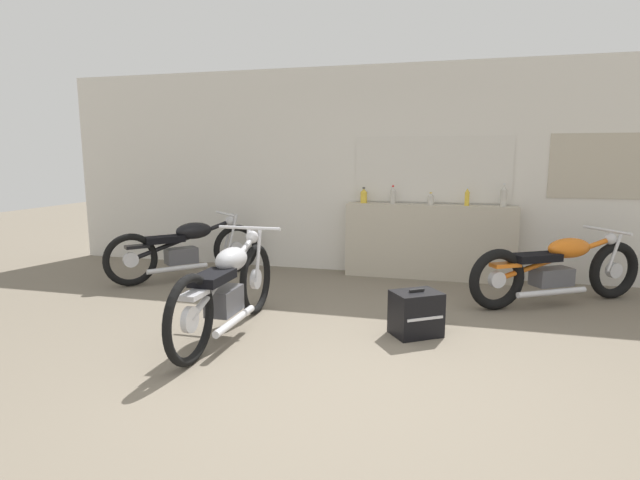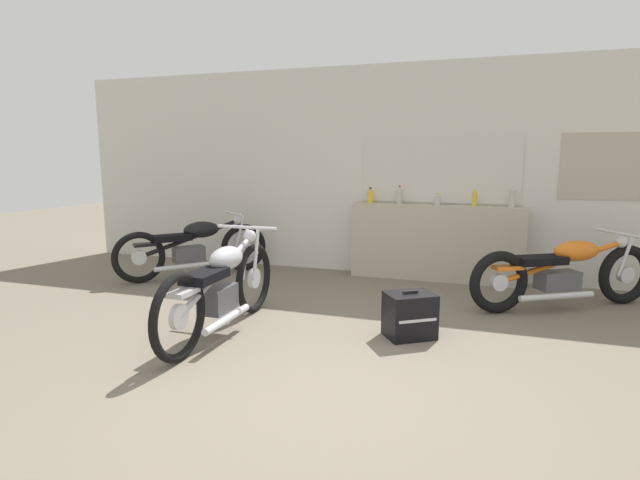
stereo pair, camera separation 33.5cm
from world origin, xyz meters
The scene contains 12 objects.
ground_plane centered at (0.00, 0.00, 0.00)m, with size 24.00×24.00×0.00m, color #706656.
wall_back centered at (0.03, 3.65, 1.40)m, with size 10.00×0.07×2.80m.
sill_counter centered at (0.42, 3.47, 0.49)m, with size 2.19×0.28×0.98m.
bottle_leftmost centered at (-0.45, 3.48, 1.07)m, with size 0.09×0.09×0.21m.
bottle_left_center centered at (-0.06, 3.49, 1.09)m, with size 0.07×0.07×0.24m.
bottle_center centered at (0.43, 3.44, 1.05)m, with size 0.08×0.08×0.16m.
bottle_right_center centered at (0.88, 3.44, 1.09)m, with size 0.06×0.06×0.24m.
bottle_rightmost centered at (1.32, 3.47, 1.11)m, with size 0.08×0.08×0.29m.
motorcycle_silver centered at (-1.21, 0.81, 0.44)m, with size 0.64×2.05×0.92m.
motorcycle_orange centered at (1.85, 2.62, 0.40)m, with size 1.93×1.22×0.81m.
motorcycle_black centered at (-2.66, 2.62, 0.41)m, with size 1.44×1.62×0.84m.
hard_case_black centered at (0.43, 1.24, 0.20)m, with size 0.52×0.49×0.43m.
Camera 2 is at (1.02, -3.07, 1.60)m, focal length 28.00 mm.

